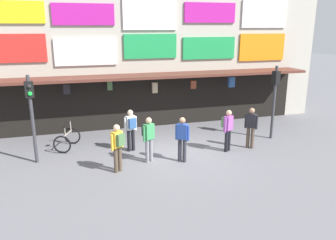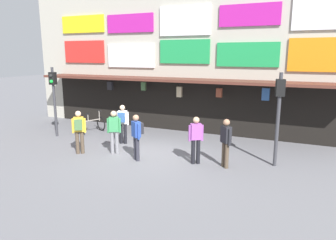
{
  "view_description": "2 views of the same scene",
  "coord_description": "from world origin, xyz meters",
  "px_view_note": "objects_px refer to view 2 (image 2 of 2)",
  "views": [
    {
      "loc": [
        -3.73,
        -11.69,
        4.82
      ],
      "look_at": [
        -0.25,
        0.18,
        1.35
      ],
      "focal_mm": 36.05,
      "sensor_mm": 36.0,
      "label": 1
    },
    {
      "loc": [
        5.4,
        -10.08,
        3.78
      ],
      "look_at": [
        0.66,
        0.56,
        1.29
      ],
      "focal_mm": 33.04,
      "sensor_mm": 36.0,
      "label": 2
    }
  ],
  "objects_px": {
    "pedestrian_in_purple": "(123,121)",
    "pedestrian_in_black": "(114,129)",
    "pedestrian_in_white": "(196,136)",
    "pedestrian_in_blue": "(79,129)",
    "bicycle_parked": "(91,125)",
    "traffic_light_near": "(54,91)",
    "traffic_light_far": "(279,105)",
    "pedestrian_in_yellow": "(226,140)",
    "pedestrian_in_green": "(137,134)"
  },
  "relations": [
    {
      "from": "traffic_light_far",
      "to": "pedestrian_in_green",
      "type": "distance_m",
      "value": 4.98
    },
    {
      "from": "pedestrian_in_yellow",
      "to": "pedestrian_in_green",
      "type": "relative_size",
      "value": 1.0
    },
    {
      "from": "pedestrian_in_black",
      "to": "pedestrian_in_green",
      "type": "distance_m",
      "value": 1.23
    },
    {
      "from": "traffic_light_near",
      "to": "pedestrian_in_yellow",
      "type": "distance_m",
      "value": 8.35
    },
    {
      "from": "traffic_light_far",
      "to": "pedestrian_in_yellow",
      "type": "distance_m",
      "value": 2.12
    },
    {
      "from": "pedestrian_in_yellow",
      "to": "pedestrian_in_blue",
      "type": "bearing_deg",
      "value": -171.39
    },
    {
      "from": "pedestrian_in_white",
      "to": "traffic_light_near",
      "type": "bearing_deg",
      "value": 173.06
    },
    {
      "from": "pedestrian_in_purple",
      "to": "traffic_light_near",
      "type": "bearing_deg",
      "value": -176.88
    },
    {
      "from": "bicycle_parked",
      "to": "pedestrian_in_purple",
      "type": "distance_m",
      "value": 2.7
    },
    {
      "from": "pedestrian_in_white",
      "to": "pedestrian_in_blue",
      "type": "height_order",
      "value": "same"
    },
    {
      "from": "traffic_light_near",
      "to": "bicycle_parked",
      "type": "bearing_deg",
      "value": 47.78
    },
    {
      "from": "pedestrian_in_yellow",
      "to": "pedestrian_in_blue",
      "type": "distance_m",
      "value": 5.53
    },
    {
      "from": "traffic_light_far",
      "to": "pedestrian_in_black",
      "type": "xyz_separation_m",
      "value": [
        -5.81,
        -1.09,
        -1.16
      ]
    },
    {
      "from": "pedestrian_in_black",
      "to": "pedestrian_in_purple",
      "type": "bearing_deg",
      "value": 108.17
    },
    {
      "from": "pedestrian_in_black",
      "to": "pedestrian_in_white",
      "type": "bearing_deg",
      "value": 3.44
    },
    {
      "from": "traffic_light_near",
      "to": "pedestrian_in_purple",
      "type": "xyz_separation_m",
      "value": [
        3.53,
        0.19,
        -1.16
      ]
    },
    {
      "from": "pedestrian_in_white",
      "to": "pedestrian_in_blue",
      "type": "xyz_separation_m",
      "value": [
        -4.42,
        -0.79,
        0.0
      ]
    },
    {
      "from": "traffic_light_near",
      "to": "bicycle_parked",
      "type": "height_order",
      "value": "traffic_light_near"
    },
    {
      "from": "traffic_light_far",
      "to": "pedestrian_in_blue",
      "type": "xyz_separation_m",
      "value": [
        -7.01,
        -1.68,
        -1.16
      ]
    },
    {
      "from": "pedestrian_in_white",
      "to": "pedestrian_in_black",
      "type": "bearing_deg",
      "value": -176.56
    },
    {
      "from": "pedestrian_in_black",
      "to": "pedestrian_in_blue",
      "type": "distance_m",
      "value": 1.33
    },
    {
      "from": "pedestrian_in_purple",
      "to": "pedestrian_in_blue",
      "type": "distance_m",
      "value": 2.01
    },
    {
      "from": "traffic_light_near",
      "to": "pedestrian_in_white",
      "type": "xyz_separation_m",
      "value": [
        7.17,
        -0.87,
        -1.16
      ]
    },
    {
      "from": "traffic_light_near",
      "to": "pedestrian_in_purple",
      "type": "distance_m",
      "value": 3.72
    },
    {
      "from": "pedestrian_in_yellow",
      "to": "pedestrian_in_green",
      "type": "distance_m",
      "value": 3.15
    },
    {
      "from": "pedestrian_in_purple",
      "to": "traffic_light_far",
      "type": "bearing_deg",
      "value": -1.6
    },
    {
      "from": "bicycle_parked",
      "to": "pedestrian_in_green",
      "type": "xyz_separation_m",
      "value": [
        4.04,
        -2.6,
        0.59
      ]
    },
    {
      "from": "traffic_light_near",
      "to": "traffic_light_far",
      "type": "xyz_separation_m",
      "value": [
        9.75,
        0.02,
        0.0
      ]
    },
    {
      "from": "pedestrian_in_green",
      "to": "pedestrian_in_blue",
      "type": "distance_m",
      "value": 2.39
    },
    {
      "from": "traffic_light_near",
      "to": "pedestrian_in_black",
      "type": "height_order",
      "value": "traffic_light_near"
    },
    {
      "from": "bicycle_parked",
      "to": "traffic_light_far",
      "type": "bearing_deg",
      "value": -7.78
    },
    {
      "from": "traffic_light_near",
      "to": "pedestrian_in_purple",
      "type": "relative_size",
      "value": 1.9
    },
    {
      "from": "traffic_light_far",
      "to": "pedestrian_in_white",
      "type": "distance_m",
      "value": 2.96
    },
    {
      "from": "traffic_light_near",
      "to": "traffic_light_far",
      "type": "distance_m",
      "value": 9.75
    },
    {
      "from": "pedestrian_in_yellow",
      "to": "pedestrian_in_white",
      "type": "bearing_deg",
      "value": -177.81
    },
    {
      "from": "bicycle_parked",
      "to": "pedestrian_in_green",
      "type": "distance_m",
      "value": 4.84
    },
    {
      "from": "pedestrian_in_yellow",
      "to": "pedestrian_in_green",
      "type": "xyz_separation_m",
      "value": [
        -3.09,
        -0.56,
        0.04
      ]
    },
    {
      "from": "pedestrian_in_blue",
      "to": "traffic_light_near",
      "type": "bearing_deg",
      "value": 148.83
    },
    {
      "from": "bicycle_parked",
      "to": "pedestrian_in_black",
      "type": "height_order",
      "value": "pedestrian_in_black"
    },
    {
      "from": "pedestrian_in_purple",
      "to": "pedestrian_in_green",
      "type": "bearing_deg",
      "value": -44.86
    },
    {
      "from": "traffic_light_far",
      "to": "bicycle_parked",
      "type": "distance_m",
      "value": 8.92
    },
    {
      "from": "pedestrian_in_yellow",
      "to": "pedestrian_in_black",
      "type": "bearing_deg",
      "value": -176.86
    },
    {
      "from": "bicycle_parked",
      "to": "pedestrian_in_purple",
      "type": "relative_size",
      "value": 0.8
    },
    {
      "from": "bicycle_parked",
      "to": "pedestrian_in_yellow",
      "type": "relative_size",
      "value": 0.8
    },
    {
      "from": "traffic_light_far",
      "to": "pedestrian_in_black",
      "type": "bearing_deg",
      "value": -169.41
    },
    {
      "from": "bicycle_parked",
      "to": "pedestrian_in_white",
      "type": "height_order",
      "value": "pedestrian_in_white"
    },
    {
      "from": "pedestrian_in_white",
      "to": "pedestrian_in_yellow",
      "type": "bearing_deg",
      "value": 2.19
    },
    {
      "from": "traffic_light_near",
      "to": "pedestrian_in_yellow",
      "type": "bearing_deg",
      "value": -5.79
    },
    {
      "from": "pedestrian_in_purple",
      "to": "pedestrian_in_black",
      "type": "bearing_deg",
      "value": -71.83
    },
    {
      "from": "pedestrian_in_green",
      "to": "pedestrian_in_blue",
      "type": "bearing_deg",
      "value": -173.65
    }
  ]
}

